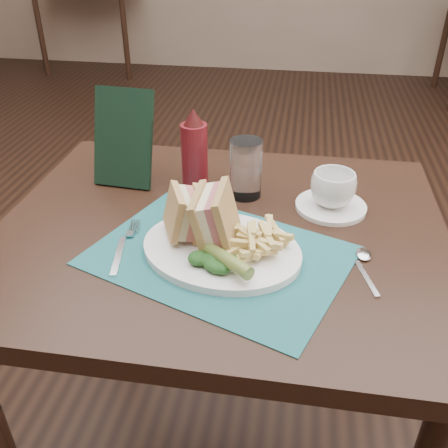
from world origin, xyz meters
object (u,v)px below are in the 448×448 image
(sandwich_half_b, at_px, (204,216))
(saucer, at_px, (331,206))
(plate, at_px, (221,250))
(check_presenter, at_px, (123,138))
(table_main, at_px, (221,357))
(placemat, at_px, (219,255))
(coffee_cup, at_px, (333,189))
(ketchup_bottle, at_px, (194,149))
(sandwich_half_a, at_px, (174,214))
(drinking_glass, at_px, (246,169))
(table_bg_left, at_px, (96,27))

(sandwich_half_b, height_order, saucer, sandwich_half_b)
(plate, bearing_deg, check_presenter, 151.10)
(table_main, relative_size, placemat, 2.01)
(saucer, height_order, coffee_cup, coffee_cup)
(ketchup_bottle, bearing_deg, sandwich_half_a, -87.52)
(table_main, height_order, plate, plate)
(table_main, height_order, coffee_cup, coffee_cup)
(placemat, distance_m, sandwich_half_b, 0.08)
(sandwich_half_b, relative_size, coffee_cup, 1.19)
(saucer, distance_m, coffee_cup, 0.04)
(table_main, height_order, drinking_glass, drinking_glass)
(placemat, bearing_deg, ketchup_bottle, 110.84)
(sandwich_half_a, xyz_separation_m, ketchup_bottle, (-0.01, 0.23, 0.03))
(table_main, xyz_separation_m, sandwich_half_a, (-0.07, -0.07, 0.44))
(drinking_glass, distance_m, check_presenter, 0.29)
(table_bg_left, bearing_deg, placemat, -64.94)
(plate, height_order, coffee_cup, coffee_cup)
(table_bg_left, distance_m, sandwich_half_b, 4.30)
(plate, xyz_separation_m, check_presenter, (-0.27, 0.26, 0.10))
(sandwich_half_b, bearing_deg, drinking_glass, 77.61)
(sandwich_half_b, distance_m, ketchup_bottle, 0.25)
(saucer, bearing_deg, sandwich_half_b, -141.07)
(saucer, bearing_deg, drinking_glass, 170.96)
(drinking_glass, bearing_deg, coffee_cup, -9.04)
(placemat, xyz_separation_m, saucer, (0.21, 0.21, 0.00))
(table_main, height_order, sandwich_half_a, sandwich_half_a)
(placemat, xyz_separation_m, ketchup_bottle, (-0.10, 0.26, 0.09))
(sandwich_half_b, xyz_separation_m, check_presenter, (-0.23, 0.25, 0.03))
(plate, bearing_deg, sandwich_half_b, 177.93)
(table_bg_left, relative_size, saucer, 6.00)
(table_main, distance_m, saucer, 0.45)
(table_main, xyz_separation_m, sandwich_half_b, (-0.02, -0.08, 0.45))
(coffee_cup, distance_m, ketchup_bottle, 0.31)
(sandwich_half_b, height_order, drinking_glass, same)
(table_main, height_order, sandwich_half_b, sandwich_half_b)
(placemat, relative_size, coffee_cup, 4.76)
(sandwich_half_a, relative_size, coffee_cup, 0.98)
(plate, relative_size, check_presenter, 1.36)
(table_main, bearing_deg, ketchup_bottle, 118.05)
(saucer, distance_m, check_presenter, 0.48)
(sandwich_half_b, relative_size, check_presenter, 0.51)
(table_bg_left, bearing_deg, saucer, -61.20)
(table_bg_left, bearing_deg, table_main, -64.53)
(placemat, bearing_deg, table_main, 98.04)
(saucer, height_order, check_presenter, check_presenter)
(placemat, bearing_deg, table_bg_left, 115.06)
(plate, relative_size, saucer, 2.00)
(sandwich_half_b, relative_size, ketchup_bottle, 0.60)
(table_main, xyz_separation_m, saucer, (0.22, 0.11, 0.38))
(table_bg_left, relative_size, drinking_glass, 6.92)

